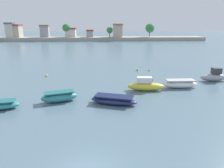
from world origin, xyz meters
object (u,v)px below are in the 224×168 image
moored_boat_1 (59,97)px  moored_boat_4 (180,84)px  moored_boat_2 (114,100)px  moored_boat_5 (214,76)px  mooring_buoy_0 (46,76)px  mooring_buoy_4 (138,70)px  mooring_buoy_2 (149,70)px  moored_boat_3 (146,85)px

moored_boat_1 → moored_boat_4: 15.79m
moored_boat_2 → moored_boat_5: size_ratio=1.33×
moored_boat_2 → moored_boat_4: 10.65m
moored_boat_2 → mooring_buoy_0: size_ratio=14.12×
mooring_buoy_0 → moored_boat_1: bearing=-69.9°
mooring_buoy_4 → moored_boat_5: bearing=-36.0°
moored_boat_1 → mooring_buoy_2: size_ratio=15.92×
moored_boat_3 → moored_boat_1: bearing=-156.8°
moored_boat_1 → mooring_buoy_0: moored_boat_1 is taller
moored_boat_5 → mooring_buoy_4: (-10.22, 7.43, -0.51)m
moored_boat_5 → moored_boat_1: bearing=-160.9°
moored_boat_5 → mooring_buoy_2: 10.95m
moored_boat_1 → mooring_buoy_0: 12.10m
moored_boat_3 → mooring_buoy_2: (3.05, 11.23, -0.53)m
mooring_buoy_2 → mooring_buoy_4: 2.09m
moored_boat_2 → mooring_buoy_4: bearing=88.9°
moored_boat_4 → moored_boat_5: bearing=26.4°
moored_boat_5 → mooring_buoy_2: size_ratio=15.27×
moored_boat_5 → mooring_buoy_0: size_ratio=10.63×
moored_boat_4 → mooring_buoy_4: bearing=111.0°
moored_boat_4 → mooring_buoy_4: (-3.88, 10.48, -0.32)m
moored_boat_4 → moored_boat_1: bearing=-163.6°
mooring_buoy_0 → moored_boat_2: bearing=-50.8°
moored_boat_3 → mooring_buoy_2: size_ratio=18.37×
mooring_buoy_2 → moored_boat_5: bearing=-41.9°
moored_boat_2 → mooring_buoy_2: size_ratio=20.27×
moored_boat_5 → mooring_buoy_4: bearing=144.4°
moored_boat_5 → mooring_buoy_4: 12.64m
moored_boat_5 → mooring_buoy_0: (-25.68, 4.05, -0.53)m
mooring_buoy_2 → mooring_buoy_4: mooring_buoy_4 is taller
moored_boat_2 → moored_boat_5: bearing=45.8°
moored_boat_3 → moored_boat_5: moored_boat_5 is taller
moored_boat_5 → mooring_buoy_0: 26.00m
mooring_buoy_4 → moored_boat_3: bearing=-94.8°
moored_boat_3 → mooring_buoy_4: moored_boat_3 is taller
moored_boat_1 → moored_boat_3: (10.36, 3.38, 0.11)m
moored_boat_1 → mooring_buoy_0: bearing=93.4°
mooring_buoy_0 → mooring_buoy_4: bearing=12.3°
moored_boat_4 → mooring_buoy_2: 10.51m
moored_boat_3 → mooring_buoy_4: size_ratio=11.68×
moored_boat_3 → mooring_buoy_2: moored_boat_3 is taller
moored_boat_5 → mooring_buoy_0: moored_boat_5 is taller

